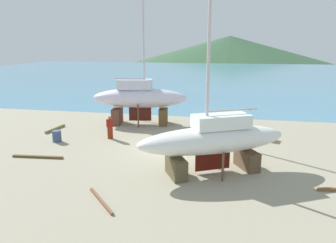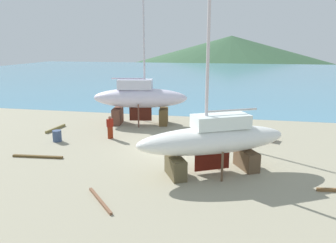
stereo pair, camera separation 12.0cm
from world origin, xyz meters
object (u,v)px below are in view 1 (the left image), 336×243
(barrel_rust_near, at_px, (201,130))
(worker, at_px, (110,127))
(sailboat_small_center, at_px, (214,139))
(barrel_tipped_right, at_px, (269,137))
(barrel_rust_far, at_px, (57,136))
(sailboat_large_starboard, at_px, (139,98))

(barrel_rust_near, bearing_deg, worker, -162.56)
(sailboat_small_center, xyz_separation_m, barrel_tipped_right, (3.59, 6.73, -1.59))
(sailboat_small_center, height_order, barrel_tipped_right, sailboat_small_center)
(worker, height_order, barrel_rust_near, worker)
(worker, bearing_deg, sailboat_small_center, -178.20)
(sailboat_small_center, height_order, barrel_rust_near, sailboat_small_center)
(barrel_tipped_right, relative_size, barrel_rust_far, 1.05)
(worker, height_order, barrel_rust_far, worker)
(barrel_rust_near, bearing_deg, barrel_rust_far, -160.66)
(barrel_tipped_right, height_order, barrel_rust_far, barrel_rust_far)
(sailboat_large_starboard, height_order, barrel_rust_far, sailboat_large_starboard)
(worker, relative_size, barrel_tipped_right, 2.02)
(sailboat_large_starboard, xyz_separation_m, sailboat_small_center, (6.94, -9.74, -0.39))
(barrel_rust_near, bearing_deg, sailboat_small_center, -79.16)
(sailboat_large_starboard, height_order, barrel_tipped_right, sailboat_large_starboard)
(sailboat_small_center, distance_m, barrel_tipped_right, 7.79)
(sailboat_large_starboard, xyz_separation_m, worker, (-0.86, -4.79, -1.39))
(barrel_tipped_right, bearing_deg, sailboat_large_starboard, 164.06)
(sailboat_large_starboard, distance_m, worker, 5.06)
(sailboat_small_center, bearing_deg, sailboat_large_starboard, -82.49)
(sailboat_small_center, height_order, barrel_rust_far, sailboat_small_center)
(barrel_rust_far, bearing_deg, barrel_rust_near, 19.34)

